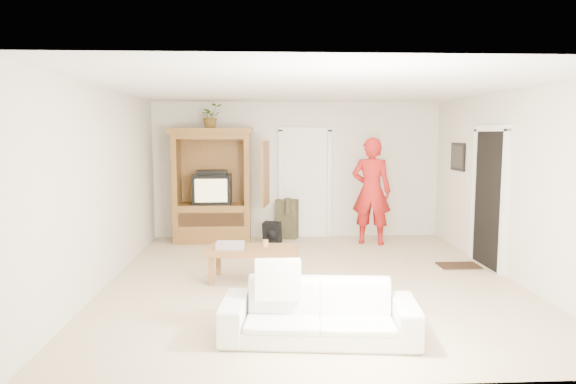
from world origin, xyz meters
name	(u,v)px	position (x,y,z in m)	size (l,w,h in m)	color
floor	(312,280)	(0.00, 0.00, 0.00)	(6.00, 6.00, 0.00)	tan
ceiling	(313,88)	(0.00, 0.00, 2.60)	(6.00, 6.00, 0.00)	white
wall_back	(297,170)	(0.00, 3.00, 1.30)	(5.50, 5.50, 0.00)	silver
wall_front	(350,226)	(0.00, -3.00, 1.30)	(5.50, 5.50, 0.00)	silver
wall_left	(105,187)	(-2.75, 0.00, 1.30)	(6.00, 6.00, 0.00)	silver
wall_right	(511,185)	(2.75, 0.00, 1.30)	(6.00, 6.00, 0.00)	silver
armoire	(214,193)	(-1.58, 2.66, 0.91)	(1.82, 1.14, 2.10)	brown
door_back	(305,185)	(0.15, 2.97, 1.02)	(0.85, 0.05, 2.04)	white
doorway_right	(489,199)	(2.73, 0.60, 1.02)	(0.05, 0.90, 2.04)	black
framed_picture	(458,157)	(2.73, 1.90, 1.60)	(0.03, 0.60, 0.48)	black
doormat	(459,266)	(2.30, 0.60, 0.01)	(0.60, 0.40, 0.02)	#382316
plant	(211,116)	(-1.60, 2.63, 2.32)	(0.39, 0.34, 0.44)	#4C7238
man	(371,191)	(1.30, 2.26, 0.97)	(0.71, 0.46, 1.93)	#B11917
sofa	(319,311)	(-0.12, -2.04, 0.28)	(1.89, 0.74, 0.55)	silver
coffee_table	(253,252)	(-0.80, 0.00, 0.40)	(1.28, 0.79, 0.45)	brown
towel	(230,245)	(-1.11, 0.00, 0.49)	(0.38, 0.28, 0.08)	#FB5359
candle	(265,243)	(-0.63, 0.06, 0.50)	(0.08, 0.08, 0.10)	tan
backpack_black	(272,233)	(-0.50, 2.34, 0.19)	(0.31, 0.18, 0.39)	black
backpack_olive	(287,219)	(-0.20, 2.85, 0.37)	(0.39, 0.29, 0.74)	#47442B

